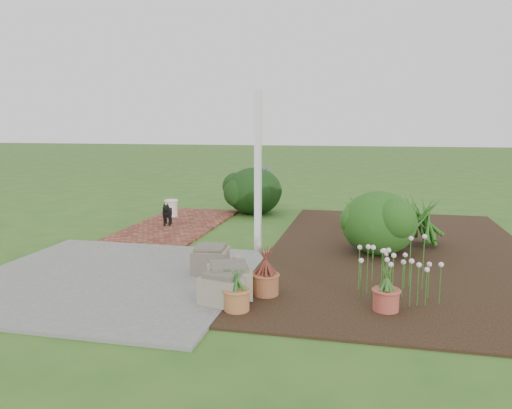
% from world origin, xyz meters
% --- Properties ---
extents(ground, '(80.00, 80.00, 0.00)m').
position_xyz_m(ground, '(0.00, 0.00, 0.00)').
color(ground, '#32601E').
rests_on(ground, ground).
extents(concrete_patio, '(3.50, 3.50, 0.04)m').
position_xyz_m(concrete_patio, '(-1.25, -1.75, 0.02)').
color(concrete_patio, slate).
rests_on(concrete_patio, ground).
extents(brick_path, '(1.60, 3.50, 0.04)m').
position_xyz_m(brick_path, '(-1.70, 1.75, 0.02)').
color(brick_path, maroon).
rests_on(brick_path, ground).
extents(garden_bed, '(4.00, 7.00, 0.03)m').
position_xyz_m(garden_bed, '(2.50, 0.50, 0.01)').
color(garden_bed, black).
rests_on(garden_bed, ground).
extents(veranda_post, '(0.10, 0.10, 2.50)m').
position_xyz_m(veranda_post, '(0.30, 0.10, 1.25)').
color(veranda_post, white).
rests_on(veranda_post, ground).
extents(stone_trough_near, '(0.63, 0.63, 0.32)m').
position_xyz_m(stone_trough_near, '(0.45, -2.11, 0.20)').
color(stone_trough_near, gray).
rests_on(stone_trough_near, concrete_patio).
extents(stone_trough_mid, '(0.55, 0.55, 0.30)m').
position_xyz_m(stone_trough_mid, '(0.46, -2.31, 0.19)').
color(stone_trough_mid, gray).
rests_on(stone_trough_mid, concrete_patio).
extents(stone_trough_far, '(0.50, 0.50, 0.30)m').
position_xyz_m(stone_trough_far, '(-0.05, -1.23, 0.19)').
color(stone_trough_far, gray).
rests_on(stone_trough_far, concrete_patio).
extents(black_dog, '(0.24, 0.48, 0.42)m').
position_xyz_m(black_dog, '(-1.84, 1.54, 0.29)').
color(black_dog, black).
rests_on(black_dog, brick_path).
extents(cream_ceramic_urn, '(0.31, 0.31, 0.35)m').
position_xyz_m(cream_ceramic_urn, '(-2.12, 2.43, 0.21)').
color(cream_ceramic_urn, beige).
rests_on(cream_ceramic_urn, brick_path).
extents(evergreen_shrub, '(1.20, 1.20, 0.98)m').
position_xyz_m(evergreen_shrub, '(2.15, 0.34, 0.52)').
color(evergreen_shrub, '#103B12').
rests_on(evergreen_shrub, garden_bed).
extents(agapanthus_clump_back, '(1.42, 1.42, 0.97)m').
position_xyz_m(agapanthus_clump_back, '(2.79, 0.98, 0.51)').
color(agapanthus_clump_back, '#173F10').
rests_on(agapanthus_clump_back, garden_bed).
extents(agapanthus_clump_front, '(0.84, 0.84, 0.74)m').
position_xyz_m(agapanthus_clump_front, '(1.82, 2.23, 0.40)').
color(agapanthus_clump_front, '#133C0C').
rests_on(agapanthus_clump_front, garden_bed).
extents(pink_flower_patch, '(1.32, 1.32, 0.65)m').
position_xyz_m(pink_flower_patch, '(2.34, -1.61, 0.36)').
color(pink_flower_patch, '#113D0F').
rests_on(pink_flower_patch, garden_bed).
extents(terracotta_pot_bronze, '(0.36, 0.36, 0.25)m').
position_xyz_m(terracotta_pot_bronze, '(0.85, -1.95, 0.15)').
color(terracotta_pot_bronze, '#975633').
rests_on(terracotta_pot_bronze, garden_bed).
extents(terracotta_pot_small_left, '(0.34, 0.34, 0.23)m').
position_xyz_m(terracotta_pot_small_left, '(2.20, -2.15, 0.14)').
color(terracotta_pot_small_left, '#AE493A').
rests_on(terracotta_pot_small_left, garden_bed).
extents(terracotta_pot_small_right, '(0.34, 0.34, 0.23)m').
position_xyz_m(terracotta_pot_small_right, '(0.65, -2.51, 0.14)').
color(terracotta_pot_small_right, '#B06C3B').
rests_on(terracotta_pot_small_right, garden_bed).
extents(purple_flowering_bush, '(1.52, 1.52, 1.07)m').
position_xyz_m(purple_flowering_bush, '(-0.54, 3.41, 0.53)').
color(purple_flowering_bush, black).
rests_on(purple_flowering_bush, ground).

